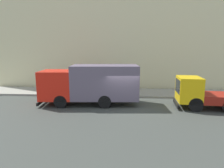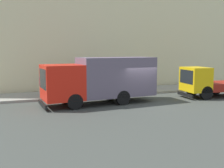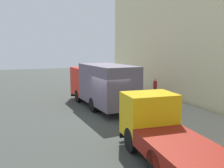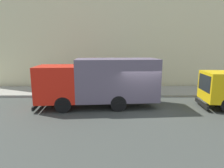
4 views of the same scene
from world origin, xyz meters
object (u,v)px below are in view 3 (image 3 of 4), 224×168
at_px(traffic_cone_orange, 117,90).
at_px(pedestrian_standing, 124,83).
at_px(large_utility_truck, 101,83).
at_px(small_flatbed_truck, 161,129).
at_px(pedestrian_walking, 155,87).
at_px(street_sign_post, 131,83).

bearing_deg(traffic_cone_orange, pedestrian_standing, 26.15).
bearing_deg(large_utility_truck, traffic_cone_orange, 46.39).
bearing_deg(traffic_cone_orange, small_flatbed_truck, -104.80).
bearing_deg(pedestrian_standing, traffic_cone_orange, -92.79).
xyz_separation_m(pedestrian_walking, pedestrian_standing, (-1.58, 2.84, 0.02)).
relative_size(small_flatbed_truck, traffic_cone_orange, 7.45).
relative_size(small_flatbed_truck, pedestrian_standing, 3.22).
xyz_separation_m(small_flatbed_truck, street_sign_post, (3.22, 9.18, 0.48)).
height_order(large_utility_truck, pedestrian_walking, large_utility_truck).
bearing_deg(small_flatbed_truck, traffic_cone_orange, 79.88).
bearing_deg(traffic_cone_orange, large_utility_truck, -129.55).
bearing_deg(street_sign_post, small_flatbed_truck, -109.35).
relative_size(traffic_cone_orange, street_sign_post, 0.30).
distance_m(pedestrian_walking, street_sign_post, 2.49).
distance_m(large_utility_truck, traffic_cone_orange, 4.32).
height_order(traffic_cone_orange, street_sign_post, street_sign_post).
distance_m(large_utility_truck, street_sign_post, 2.78).
bearing_deg(small_flatbed_truck, pedestrian_walking, 63.94).
distance_m(small_flatbed_truck, traffic_cone_orange, 12.28).
relative_size(pedestrian_walking, traffic_cone_orange, 2.23).
bearing_deg(pedestrian_walking, traffic_cone_orange, -8.02).
bearing_deg(pedestrian_walking, large_utility_truck, 44.65).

